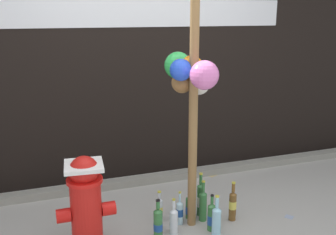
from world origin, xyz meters
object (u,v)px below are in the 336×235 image
(bottle_7, at_px, (216,221))
(bottle_5, at_px, (212,217))
(bottle_9, at_px, (159,209))
(bottle_2, at_px, (180,212))
(bottle_4, at_px, (233,205))
(bottle_3, at_px, (174,220))
(bottle_1, at_px, (158,223))
(bottle_0, at_px, (203,205))
(bottle_8, at_px, (200,199))
(fire_hydrant, at_px, (86,201))
(bottle_6, at_px, (190,207))
(memorial_post, at_px, (192,43))

(bottle_7, bearing_deg, bottle_5, 87.82)
(bottle_7, height_order, bottle_9, bottle_7)
(bottle_2, xyz_separation_m, bottle_4, (0.48, -0.09, 0.03))
(bottle_4, bearing_deg, bottle_3, -176.00)
(bottle_1, bearing_deg, bottle_4, 4.35)
(bottle_0, bearing_deg, bottle_9, 162.16)
(bottle_0, height_order, bottle_8, bottle_8)
(fire_hydrant, distance_m, bottle_6, 1.01)
(memorial_post, relative_size, bottle_8, 7.04)
(fire_hydrant, bearing_deg, bottle_5, -5.03)
(memorial_post, bearing_deg, fire_hydrant, -174.09)
(bottle_3, bearing_deg, bottle_4, 4.00)
(memorial_post, relative_size, bottle_0, 7.61)
(bottle_6, xyz_separation_m, bottle_7, (0.09, -0.36, 0.03))
(bottle_2, distance_m, bottle_7, 0.37)
(bottle_5, bearing_deg, bottle_7, -92.18)
(bottle_0, relative_size, bottle_7, 1.04)
(fire_hydrant, distance_m, bottle_4, 1.33)
(bottle_8, bearing_deg, bottle_2, -160.05)
(memorial_post, height_order, bottle_0, memorial_post)
(bottle_8, xyz_separation_m, bottle_9, (-0.39, 0.02, -0.04))
(bottle_0, bearing_deg, bottle_1, -163.80)
(memorial_post, height_order, bottle_6, memorial_post)
(memorial_post, distance_m, fire_hydrant, 1.50)
(bottle_3, distance_m, bottle_6, 0.31)
(fire_hydrant, relative_size, bottle_8, 1.86)
(bottle_2, relative_size, bottle_7, 0.83)
(bottle_7, bearing_deg, fire_hydrant, 169.43)
(bottle_1, xyz_separation_m, bottle_5, (0.47, -0.04, -0.01))
(bottle_5, relative_size, bottle_9, 1.15)
(bottle_1, bearing_deg, bottle_7, -17.33)
(bottle_8, bearing_deg, bottle_3, -147.21)
(bottle_0, distance_m, bottle_6, 0.13)
(bottle_1, distance_m, bottle_2, 0.29)
(bottle_3, xyz_separation_m, bottle_7, (0.32, -0.16, 0.02))
(bottle_2, bearing_deg, bottle_1, -149.17)
(fire_hydrant, xyz_separation_m, bottle_7, (1.05, -0.20, -0.26))
(bottle_8, bearing_deg, bottle_9, 176.93)
(memorial_post, bearing_deg, bottle_4, -12.77)
(bottle_1, bearing_deg, bottle_2, 30.83)
(bottle_7, relative_size, bottle_9, 1.28)
(memorial_post, bearing_deg, bottle_7, -65.93)
(fire_hydrant, bearing_deg, bottle_7, -10.57)
(bottle_4, bearing_deg, bottle_7, -142.30)
(bottle_5, bearing_deg, bottle_8, 86.48)
(bottle_2, height_order, bottle_6, bottle_6)
(bottle_9, bearing_deg, bottle_6, -7.98)
(bottle_8, height_order, bottle_9, bottle_8)
(bottle_6, bearing_deg, bottle_5, -69.62)
(bottle_5, bearing_deg, bottle_0, 90.32)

